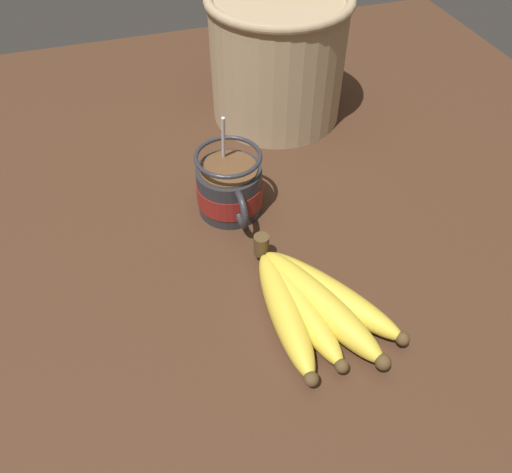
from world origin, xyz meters
TOP-DOWN VIEW (x-y plane):
  - table at (0.00, 0.00)cm, footprint 139.98×139.98cm
  - coffee_mug at (-9.29, 1.56)cm, footprint 12.88×9.38cm
  - banana_bunch at (11.25, 5.65)cm, footprint 21.38×14.95cm
  - woven_basket at (-31.32, 16.14)cm, footprint 23.42×23.42cm

SIDE VIEW (x-z plane):
  - table at x=0.00cm, z-range 0.00..3.99cm
  - banana_bunch at x=11.25cm, z-range 3.71..8.03cm
  - coffee_mug at x=-9.29cm, z-range 0.71..15.07cm
  - woven_basket at x=-31.32cm, z-range 4.39..25.14cm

